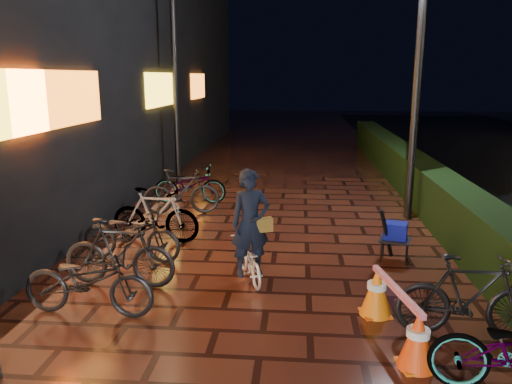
# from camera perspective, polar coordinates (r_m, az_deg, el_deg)

# --- Properties ---
(ground) EXTENTS (80.00, 80.00, 0.00)m
(ground) POSITION_cam_1_polar(r_m,az_deg,el_deg) (5.65, 0.35, -18.45)
(ground) COLOR #381911
(ground) RESTS_ON ground
(hedge) EXTENTS (0.70, 20.00, 1.00)m
(hedge) POSITION_cam_1_polar(r_m,az_deg,el_deg) (13.35, 17.54, 1.88)
(hedge) COLOR black
(hedge) RESTS_ON ground
(lamp_post_hedge) EXTENTS (0.54, 0.31, 5.81)m
(lamp_post_hedge) POSITION_cam_1_polar(r_m,az_deg,el_deg) (10.76, 18.06, 13.76)
(lamp_post_hedge) COLOR black
(lamp_post_hedge) RESTS_ON ground
(lamp_post_sf) EXTENTS (0.54, 0.16, 5.58)m
(lamp_post_sf) POSITION_cam_1_polar(r_m,az_deg,el_deg) (13.96, -9.27, 13.38)
(lamp_post_sf) COLOR black
(lamp_post_sf) RESTS_ON ground
(cyclist) EXTENTS (0.79, 1.24, 1.68)m
(cyclist) POSITION_cam_1_polar(r_m,az_deg,el_deg) (7.29, -0.71, -5.55)
(cyclist) COLOR white
(cyclist) RESTS_ON ground
(traffic_barrier) EXTENTS (0.66, 1.57, 0.64)m
(traffic_barrier) POSITION_cam_1_polar(r_m,az_deg,el_deg) (6.08, 15.61, -13.14)
(traffic_barrier) COLOR #F2400C
(traffic_barrier) RESTS_ON ground
(cart_assembly) EXTENTS (0.61, 0.52, 0.92)m
(cart_assembly) POSITION_cam_1_polar(r_m,az_deg,el_deg) (8.43, 15.57, -4.53)
(cart_assembly) COLOR black
(cart_assembly) RESTS_ON ground
(parked_bikes_storefront) EXTENTS (1.91, 6.41, 1.00)m
(parked_bikes_storefront) POSITION_cam_1_polar(r_m,az_deg,el_deg) (9.07, -11.87, -3.09)
(parked_bikes_storefront) COLOR black
(parked_bikes_storefront) RESTS_ON ground
(parked_bikes_hedge) EXTENTS (1.88, 1.80, 1.00)m
(parked_bikes_hedge) POSITION_cam_1_polar(r_m,az_deg,el_deg) (5.84, 25.81, -13.47)
(parked_bikes_hedge) COLOR black
(parked_bikes_hedge) RESTS_ON ground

